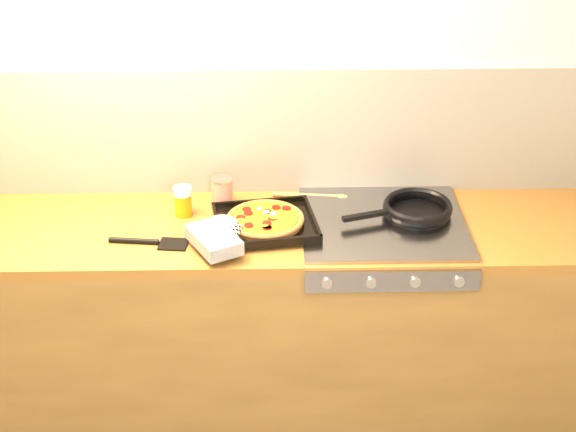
{
  "coord_description": "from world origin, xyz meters",
  "views": [
    {
      "loc": [
        0.04,
        -1.73,
        2.47
      ],
      "look_at": [
        0.1,
        1.08,
        0.95
      ],
      "focal_mm": 55.0,
      "sensor_mm": 36.0,
      "label": 1
    }
  ],
  "objects_px": {
    "tomato_can": "(222,192)",
    "juice_glass": "(183,201)",
    "pizza_on_tray": "(251,225)",
    "frying_pan": "(416,209)"
  },
  "relations": [
    {
      "from": "tomato_can",
      "to": "juice_glass",
      "type": "xyz_separation_m",
      "value": [
        -0.14,
        -0.07,
        -0.0
      ]
    },
    {
      "from": "pizza_on_tray",
      "to": "juice_glass",
      "type": "xyz_separation_m",
      "value": [
        -0.25,
        0.16,
        0.02
      ]
    },
    {
      "from": "pizza_on_tray",
      "to": "tomato_can",
      "type": "height_order",
      "value": "tomato_can"
    },
    {
      "from": "pizza_on_tray",
      "to": "tomato_can",
      "type": "relative_size",
      "value": 4.14
    },
    {
      "from": "pizza_on_tray",
      "to": "juice_glass",
      "type": "distance_m",
      "value": 0.3
    },
    {
      "from": "frying_pan",
      "to": "juice_glass",
      "type": "height_order",
      "value": "juice_glass"
    },
    {
      "from": "pizza_on_tray",
      "to": "frying_pan",
      "type": "height_order",
      "value": "pizza_on_tray"
    },
    {
      "from": "frying_pan",
      "to": "tomato_can",
      "type": "xyz_separation_m",
      "value": [
        -0.72,
        0.11,
        0.02
      ]
    },
    {
      "from": "pizza_on_tray",
      "to": "juice_glass",
      "type": "relative_size",
      "value": 4.26
    },
    {
      "from": "frying_pan",
      "to": "tomato_can",
      "type": "height_order",
      "value": "tomato_can"
    }
  ]
}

